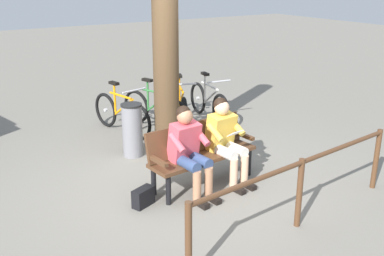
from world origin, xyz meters
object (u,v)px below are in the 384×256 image
at_px(bicycle_blue, 155,110).
at_px(bicycle_red, 121,114).
at_px(bench, 200,149).
at_px(handbag, 143,197).
at_px(person_reading, 225,137).
at_px(person_companion, 189,147).
at_px(bicycle_green, 209,103).
at_px(tree_trunk, 166,45).
at_px(litter_bin, 132,130).
at_px(bicycle_orange, 181,105).

xyz_separation_m(bicycle_blue, bicycle_red, (0.65, -0.09, 0.00)).
bearing_deg(bench, handbag, 4.65).
distance_m(person_reading, person_companion, 0.64).
height_order(bicycle_green, bicycle_blue, same).
bearing_deg(person_reading, person_companion, -0.05).
height_order(tree_trunk, bicycle_green, tree_trunk).
relative_size(person_companion, bicycle_green, 0.72).
bearing_deg(tree_trunk, bicycle_blue, -106.66).
relative_size(litter_bin, bicycle_blue, 0.54).
bearing_deg(person_companion, bench, -153.02).
bearing_deg(bicycle_orange, tree_trunk, -17.66).
xyz_separation_m(tree_trunk, bicycle_green, (-1.44, -0.85, -1.37)).
bearing_deg(bicycle_green, tree_trunk, -51.74).
distance_m(handbag, bicycle_green, 3.68).
height_order(litter_bin, bicycle_orange, bicycle_orange).
height_order(bicycle_orange, bicycle_red, same).
bearing_deg(bench, litter_bin, -81.32).
height_order(person_reading, bicycle_red, person_reading).
distance_m(bicycle_green, bicycle_orange, 0.59).
bearing_deg(litter_bin, bicycle_green, -157.04).
bearing_deg(handbag, bicycle_green, -137.48).
relative_size(handbag, tree_trunk, 0.09).
height_order(handbag, litter_bin, litter_bin).
distance_m(person_reading, bicycle_green, 2.82).
distance_m(handbag, bicycle_blue, 3.06).
relative_size(person_companion, tree_trunk, 0.35).
bearing_deg(bicycle_blue, handbag, -49.16).
bearing_deg(handbag, bicycle_orange, -129.16).
xyz_separation_m(person_reading, bicycle_orange, (-0.82, -2.57, -0.31)).
xyz_separation_m(bench, person_reading, (-0.33, 0.13, 0.16)).
distance_m(bench, tree_trunk, 1.92).
distance_m(person_companion, handbag, 0.87).
height_order(person_reading, handbag, person_reading).
height_order(person_reading, tree_trunk, tree_trunk).
xyz_separation_m(handbag, litter_bin, (-0.61, -1.60, 0.32)).
xyz_separation_m(tree_trunk, litter_bin, (0.66, 0.04, -1.29)).
height_order(bicycle_green, bicycle_red, same).
relative_size(person_reading, handbag, 4.00).
relative_size(person_companion, litter_bin, 1.38).
xyz_separation_m(handbag, bicycle_green, (-2.71, -2.48, 0.24)).
xyz_separation_m(person_reading, bicycle_green, (-1.39, -2.43, -0.31)).
height_order(tree_trunk, litter_bin, tree_trunk).
xyz_separation_m(bicycle_orange, bicycle_blue, (0.57, 0.00, 0.00)).
relative_size(person_reading, bicycle_blue, 0.74).
xyz_separation_m(bench, bicycle_orange, (-1.15, -2.44, -0.15)).
relative_size(handbag, bicycle_orange, 0.19).
distance_m(person_companion, bicycle_orange, 3.03).
bearing_deg(bench, bicycle_red, -94.37).
height_order(bench, tree_trunk, tree_trunk).
bearing_deg(bicycle_orange, person_reading, 5.72).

